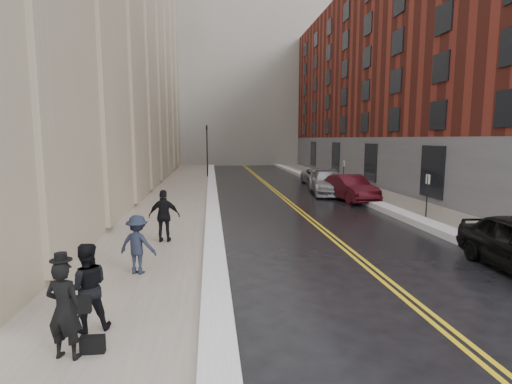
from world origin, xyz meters
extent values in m
plane|color=black|center=(0.00, 0.00, 0.00)|extent=(160.00, 160.00, 0.00)
cube|color=gray|center=(-4.50, 16.00, 0.07)|extent=(4.00, 64.00, 0.15)
cube|color=gray|center=(9.00, 16.00, 0.07)|extent=(3.00, 64.00, 0.15)
cube|color=gold|center=(2.38, 16.00, 0.00)|extent=(0.12, 64.00, 0.01)
cube|color=gold|center=(2.62, 16.00, 0.00)|extent=(0.12, 64.00, 0.01)
cube|color=white|center=(-2.20, 16.00, 0.13)|extent=(0.70, 60.80, 0.26)
cube|color=white|center=(7.15, 16.00, 0.15)|extent=(0.85, 60.80, 0.30)
cube|color=maroon|center=(17.50, 23.00, 9.00)|extent=(14.00, 50.00, 18.00)
cube|color=slate|center=(14.00, 66.00, 22.00)|extent=(22.00, 18.00, 44.00)
cube|color=slate|center=(-12.00, 72.00, 30.00)|extent=(22.00, 18.00, 60.00)
cylinder|color=black|center=(-2.60, 30.00, 2.60)|extent=(0.12, 0.12, 5.20)
imported|color=black|center=(-2.60, 30.00, 4.60)|extent=(0.18, 0.15, 0.90)
cylinder|color=black|center=(7.90, 8.00, 1.10)|extent=(0.06, 0.06, 2.20)
cube|color=white|center=(7.90, 8.00, 2.00)|extent=(0.02, 0.35, 0.45)
cylinder|color=black|center=(7.90, 20.00, 1.10)|extent=(0.06, 0.06, 2.20)
cube|color=white|center=(7.90, 20.00, 2.00)|extent=(0.02, 0.35, 0.45)
imported|color=#400B13|center=(6.45, 14.45, 0.81)|extent=(2.34, 5.10, 1.62)
imported|color=#9A9DA1|center=(5.93, 17.54, 0.83)|extent=(3.06, 5.95, 1.65)
imported|color=#9A9BA2|center=(6.80, 23.12, 0.69)|extent=(2.44, 5.05, 1.39)
imported|color=black|center=(-4.80, -2.89, 1.02)|extent=(0.72, 0.56, 1.74)
imported|color=black|center=(-4.73, -1.88, 1.03)|extent=(1.02, 0.90, 1.76)
imported|color=#1A2030|center=(-4.34, 1.46, 0.98)|extent=(1.21, 0.93, 1.65)
imported|color=black|center=(-3.99, 4.89, 1.11)|extent=(1.15, 0.52, 1.92)
camera|label=1|loc=(-2.29, -9.67, 3.91)|focal=28.00mm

